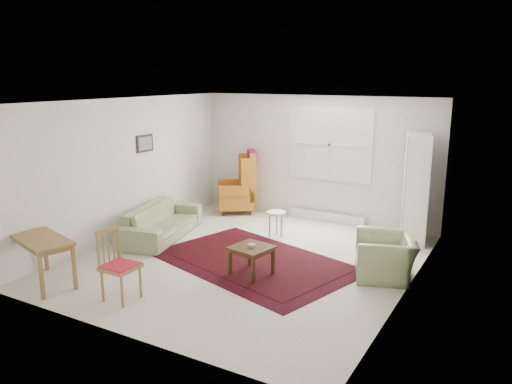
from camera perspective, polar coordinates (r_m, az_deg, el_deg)
The scene contains 10 objects.
room at distance 7.87m, azimuth -0.20°, elevation 1.32°, with size 5.04×5.54×2.51m.
rug at distance 7.94m, azimuth -0.24°, elevation -7.91°, with size 3.12×2.00×0.03m, color black, non-canonical shape.
sofa at distance 9.20m, azimuth -10.70°, elevation -2.64°, with size 2.00×0.78×0.81m, color #879764.
armchair at distance 7.54m, azimuth 14.58°, elevation -6.67°, with size 0.94×0.83×0.74m, color #879764.
wingback_chair at distance 10.63m, azimuth -2.34°, elevation 1.21°, with size 0.77×0.82×1.34m, color #BA6C1C, non-canonical shape.
coffee_table at distance 7.40m, azimuth -0.52°, elevation -7.83°, with size 0.54×0.54×0.44m, color #432A14, non-canonical shape.
stool at distance 9.12m, azimuth 2.30°, elevation -3.66°, with size 0.35×0.35×0.47m, color white, non-canonical shape.
cabinet at distance 9.11m, azimuth 17.83°, elevation 0.37°, with size 0.40×0.76×1.91m, color white, non-canonical shape.
desk at distance 7.66m, azimuth -23.13°, elevation -7.27°, with size 1.07×0.53×0.68m, color olive, non-canonical shape.
desk_chair at distance 6.75m, azimuth -15.24°, elevation -8.07°, with size 0.42×0.42×0.96m, color olive, non-canonical shape.
Camera 1 is at (3.84, -6.48, 2.87)m, focal length 35.00 mm.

